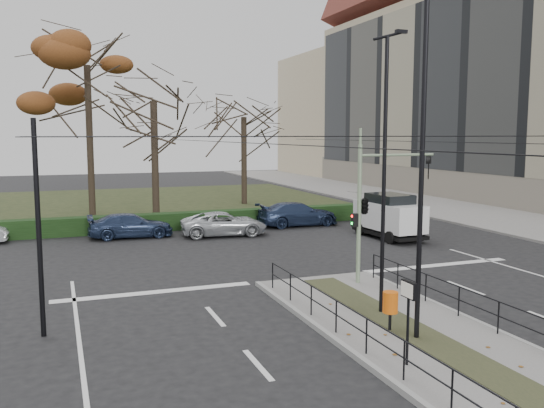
{
  "coord_description": "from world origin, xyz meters",
  "views": [
    {
      "loc": [
        -9.09,
        -14.65,
        5.57
      ],
      "look_at": [
        -0.82,
        7.33,
        2.71
      ],
      "focal_mm": 38.0,
      "sensor_mm": 36.0,
      "label": 1
    }
  ],
  "objects_px": {
    "streetlamp_median_near": "(423,162)",
    "parked_car_third": "(131,226)",
    "parked_car_fifth": "(298,214)",
    "parked_car_fourth": "(224,224)",
    "rust_tree": "(87,65)",
    "bare_tree_center": "(244,123)",
    "litter_bin": "(390,303)",
    "streetlamp_median_far": "(385,172)",
    "bare_tree_near": "(154,110)",
    "info_panel": "(408,299)",
    "white_van": "(389,215)",
    "traffic_light": "(366,203)"
  },
  "relations": [
    {
      "from": "parked_car_third",
      "to": "rust_tree",
      "type": "height_order",
      "value": "rust_tree"
    },
    {
      "from": "streetlamp_median_near",
      "to": "bare_tree_near",
      "type": "relative_size",
      "value": 0.93
    },
    {
      "from": "info_panel",
      "to": "litter_bin",
      "type": "bearing_deg",
      "value": 67.2
    },
    {
      "from": "traffic_light",
      "to": "parked_car_fourth",
      "type": "bearing_deg",
      "value": 99.3
    },
    {
      "from": "parked_car_third",
      "to": "rust_tree",
      "type": "xyz_separation_m",
      "value": [
        -1.44,
        9.36,
        9.46
      ]
    },
    {
      "from": "litter_bin",
      "to": "rust_tree",
      "type": "height_order",
      "value": "rust_tree"
    },
    {
      "from": "info_panel",
      "to": "bare_tree_center",
      "type": "relative_size",
      "value": 0.22
    },
    {
      "from": "traffic_light",
      "to": "bare_tree_center",
      "type": "distance_m",
      "value": 25.38
    },
    {
      "from": "streetlamp_median_near",
      "to": "streetlamp_median_far",
      "type": "xyz_separation_m",
      "value": [
        0.29,
        2.29,
        -0.41
      ]
    },
    {
      "from": "streetlamp_median_near",
      "to": "white_van",
      "type": "relative_size",
      "value": 2.04
    },
    {
      "from": "traffic_light",
      "to": "info_panel",
      "type": "bearing_deg",
      "value": -112.47
    },
    {
      "from": "streetlamp_median_near",
      "to": "bare_tree_near",
      "type": "bearing_deg",
      "value": 97.48
    },
    {
      "from": "traffic_light",
      "to": "streetlamp_median_far",
      "type": "bearing_deg",
      "value": -111.79
    },
    {
      "from": "rust_tree",
      "to": "bare_tree_center",
      "type": "height_order",
      "value": "rust_tree"
    },
    {
      "from": "rust_tree",
      "to": "bare_tree_near",
      "type": "distance_m",
      "value": 6.66
    },
    {
      "from": "litter_bin",
      "to": "bare_tree_center",
      "type": "height_order",
      "value": "bare_tree_center"
    },
    {
      "from": "parked_car_third",
      "to": "bare_tree_near",
      "type": "relative_size",
      "value": 0.45
    },
    {
      "from": "white_van",
      "to": "streetlamp_median_near",
      "type": "bearing_deg",
      "value": -119.33
    },
    {
      "from": "white_van",
      "to": "rust_tree",
      "type": "bearing_deg",
      "value": 135.02
    },
    {
      "from": "litter_bin",
      "to": "parked_car_third",
      "type": "height_order",
      "value": "parked_car_third"
    },
    {
      "from": "white_van",
      "to": "parked_car_fifth",
      "type": "distance_m",
      "value": 6.36
    },
    {
      "from": "streetlamp_median_far",
      "to": "parked_car_fourth",
      "type": "distance_m",
      "value": 15.91
    },
    {
      "from": "bare_tree_near",
      "to": "parked_car_fifth",
      "type": "xyz_separation_m",
      "value": [
        7.92,
        -4.12,
        -6.33
      ]
    },
    {
      "from": "litter_bin",
      "to": "traffic_light",
      "type": "bearing_deg",
      "value": 67.68
    },
    {
      "from": "parked_car_fourth",
      "to": "rust_tree",
      "type": "distance_m",
      "value": 15.52
    },
    {
      "from": "info_panel",
      "to": "traffic_light",
      "type": "bearing_deg",
      "value": 67.53
    },
    {
      "from": "white_van",
      "to": "parked_car_fifth",
      "type": "relative_size",
      "value": 0.91
    },
    {
      "from": "streetlamp_median_near",
      "to": "parked_car_third",
      "type": "height_order",
      "value": "streetlamp_median_near"
    },
    {
      "from": "parked_car_fifth",
      "to": "streetlamp_median_far",
      "type": "bearing_deg",
      "value": 164.79
    },
    {
      "from": "parked_car_fifth",
      "to": "parked_car_fourth",
      "type": "bearing_deg",
      "value": 108.06
    },
    {
      "from": "litter_bin",
      "to": "streetlamp_median_far",
      "type": "distance_m",
      "value": 3.89
    },
    {
      "from": "bare_tree_near",
      "to": "parked_car_fifth",
      "type": "bearing_deg",
      "value": -27.44
    },
    {
      "from": "info_panel",
      "to": "parked_car_fifth",
      "type": "height_order",
      "value": "info_panel"
    },
    {
      "from": "litter_bin",
      "to": "bare_tree_center",
      "type": "distance_m",
      "value": 30.82
    },
    {
      "from": "bare_tree_center",
      "to": "parked_car_fourth",
      "type": "bearing_deg",
      "value": -112.45
    },
    {
      "from": "traffic_light",
      "to": "parked_car_third",
      "type": "bearing_deg",
      "value": 117.45
    },
    {
      "from": "parked_car_fourth",
      "to": "bare_tree_near",
      "type": "height_order",
      "value": "bare_tree_near"
    },
    {
      "from": "info_panel",
      "to": "streetlamp_median_far",
      "type": "distance_m",
      "value": 4.9
    },
    {
      "from": "bare_tree_near",
      "to": "parked_car_fourth",
      "type": "bearing_deg",
      "value": -64.63
    },
    {
      "from": "info_panel",
      "to": "parked_car_fourth",
      "type": "relative_size",
      "value": 0.43
    },
    {
      "from": "traffic_light",
      "to": "white_van",
      "type": "relative_size",
      "value": 1.11
    },
    {
      "from": "rust_tree",
      "to": "litter_bin",
      "type": "bearing_deg",
      "value": -77.1
    },
    {
      "from": "rust_tree",
      "to": "bare_tree_center",
      "type": "xyz_separation_m",
      "value": [
        11.67,
        2.34,
        -3.7
      ]
    },
    {
      "from": "streetlamp_median_near",
      "to": "bare_tree_center",
      "type": "relative_size",
      "value": 1.02
    },
    {
      "from": "streetlamp_median_near",
      "to": "bare_tree_near",
      "type": "height_order",
      "value": "bare_tree_near"
    },
    {
      "from": "info_panel",
      "to": "parked_car_fourth",
      "type": "distance_m",
      "value": 19.25
    },
    {
      "from": "rust_tree",
      "to": "bare_tree_near",
      "type": "height_order",
      "value": "rust_tree"
    },
    {
      "from": "white_van",
      "to": "bare_tree_center",
      "type": "distance_m",
      "value": 17.77
    },
    {
      "from": "white_van",
      "to": "litter_bin",
      "type": "bearing_deg",
      "value": -121.92
    },
    {
      "from": "parked_car_fourth",
      "to": "info_panel",
      "type": "bearing_deg",
      "value": -177.4
    }
  ]
}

